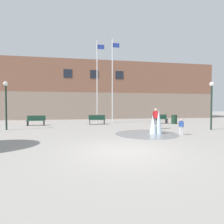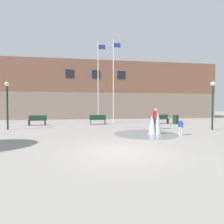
# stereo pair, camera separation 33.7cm
# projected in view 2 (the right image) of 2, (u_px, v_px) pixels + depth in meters

# --- Properties ---
(ground_plane) EXTENTS (100.00, 100.00, 0.00)m
(ground_plane) POSITION_uv_depth(u_px,v_px,m) (120.00, 151.00, 6.75)
(ground_plane) COLOR gray
(library_building) EXTENTS (36.00, 6.05, 8.15)m
(library_building) POSITION_uv_depth(u_px,v_px,m) (95.00, 91.00, 26.84)
(library_building) COLOR gray
(library_building) RESTS_ON ground
(splash_fountain) EXTENTS (3.98, 3.98, 1.53)m
(splash_fountain) POSITION_uv_depth(u_px,v_px,m) (153.00, 125.00, 10.98)
(splash_fountain) COLOR gray
(splash_fountain) RESTS_ON ground
(park_bench_under_right_flagpole) EXTENTS (1.60, 0.44, 0.91)m
(park_bench_under_right_flagpole) POSITION_uv_depth(u_px,v_px,m) (37.00, 120.00, 16.13)
(park_bench_under_right_flagpole) COLOR #28282D
(park_bench_under_right_flagpole) RESTS_ON ground
(park_bench_near_trashcan) EXTENTS (1.60, 0.44, 0.91)m
(park_bench_near_trashcan) POSITION_uv_depth(u_px,v_px,m) (98.00, 119.00, 16.98)
(park_bench_near_trashcan) COLOR #28282D
(park_bench_near_trashcan) RESTS_ON ground
(park_bench_far_right) EXTENTS (1.60, 0.44, 0.91)m
(park_bench_far_right) POSITION_uv_depth(u_px,v_px,m) (161.00, 119.00, 17.77)
(park_bench_far_right) COLOR #28282D
(park_bench_far_right) RESTS_ON ground
(child_with_pink_shirt) EXTENTS (0.31, 0.22, 0.99)m
(child_with_pink_shirt) POSITION_uv_depth(u_px,v_px,m) (181.00, 126.00, 10.45)
(child_with_pink_shirt) COLOR silver
(child_with_pink_shirt) RESTS_ON ground
(adult_watching) EXTENTS (0.50, 0.35, 1.59)m
(adult_watching) POSITION_uv_depth(u_px,v_px,m) (156.00, 117.00, 13.26)
(adult_watching) COLOR #28282D
(adult_watching) RESTS_ON ground
(flagpole_left) EXTENTS (0.80, 0.10, 8.54)m
(flagpole_left) POSITION_uv_depth(u_px,v_px,m) (98.00, 80.00, 18.15)
(flagpole_left) COLOR silver
(flagpole_left) RESTS_ON ground
(flagpole_right) EXTENTS (0.80, 0.10, 8.80)m
(flagpole_right) POSITION_uv_depth(u_px,v_px,m) (114.00, 79.00, 18.37)
(flagpole_right) COLOR silver
(flagpole_right) RESTS_ON ground
(lamp_post_left_lane) EXTENTS (0.32, 0.32, 3.58)m
(lamp_post_left_lane) POSITION_uv_depth(u_px,v_px,m) (7.00, 98.00, 13.05)
(lamp_post_left_lane) COLOR #192D23
(lamp_post_left_lane) RESTS_ON ground
(lamp_post_right_lane) EXTENTS (0.32, 0.32, 3.56)m
(lamp_post_right_lane) POSITION_uv_depth(u_px,v_px,m) (213.00, 98.00, 12.80)
(lamp_post_right_lane) COLOR #192D23
(lamp_post_right_lane) RESTS_ON ground
(trash_can) EXTENTS (0.56, 0.56, 0.90)m
(trash_can) POSITION_uv_depth(u_px,v_px,m) (176.00, 119.00, 17.40)
(trash_can) COLOR #193323
(trash_can) RESTS_ON ground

